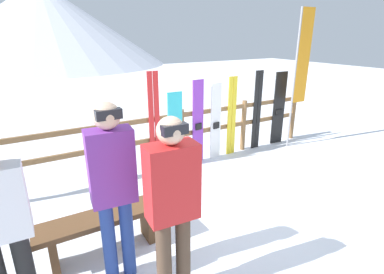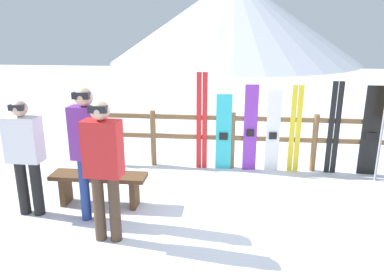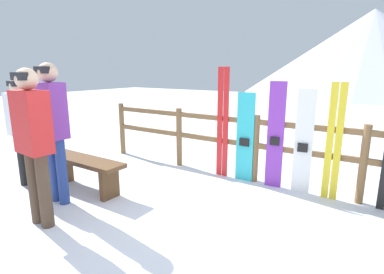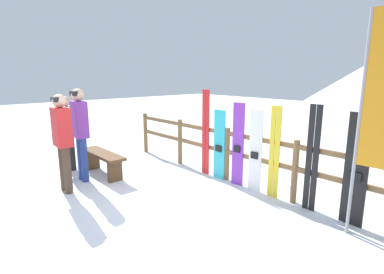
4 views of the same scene
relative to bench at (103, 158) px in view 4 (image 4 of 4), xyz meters
name	(u,v)px [view 4 (image 4 of 4)]	position (x,y,z in m)	size (l,w,h in m)	color
ground_plane	(138,210)	(1.92, -0.35, -0.36)	(40.00, 40.00, 0.00)	white
fence	(227,149)	(1.92, 1.72, 0.28)	(5.97, 0.10, 1.06)	brown
bench	(103,158)	(0.00, 0.00, 0.00)	(1.39, 0.36, 0.48)	brown
person_white	(68,128)	(-0.86, -0.37, 0.57)	(0.47, 0.27, 1.62)	black
person_red	(62,136)	(0.42, -0.90, 0.67)	(0.45, 0.26, 1.75)	#4C3828
person_purple	(80,127)	(0.05, -0.44, 0.72)	(0.42, 0.26, 1.82)	navy
ski_pair_red	(206,133)	(1.37, 1.66, 0.53)	(0.20, 0.02, 1.78)	red
snowboard_cyan	(219,145)	(1.76, 1.66, 0.34)	(0.28, 0.06, 1.40)	#2DBFCC
snowboard_purple	(238,145)	(2.24, 1.66, 0.43)	(0.24, 0.08, 1.57)	purple
snowboard_white	(255,151)	(2.64, 1.66, 0.38)	(0.25, 0.08, 1.48)	white
ski_pair_yellow	(274,153)	(3.03, 1.66, 0.43)	(0.19, 0.02, 1.58)	yellow
ski_pair_black	(312,159)	(3.69, 1.66, 0.47)	(0.19, 0.02, 1.65)	black
snowboard_black_stripe	(356,171)	(4.31, 1.66, 0.43)	(0.32, 0.06, 1.59)	black
rental_flag	(373,105)	(4.51, 1.38, 1.37)	(0.40, 0.04, 2.84)	#99999E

